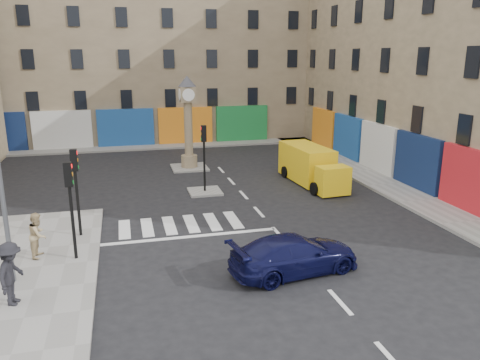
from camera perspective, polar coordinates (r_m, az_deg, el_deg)
name	(u,v)px	position (r m, az deg, el deg)	size (l,w,h in m)	color
ground	(286,242)	(19.69, 5.66, -7.59)	(120.00, 120.00, 0.00)	black
sidewalk_right	(359,172)	(31.83, 14.35, 0.99)	(2.60, 30.00, 0.15)	gray
sidewalk_far	(152,147)	(40.02, -10.72, 4.03)	(32.00, 2.40, 0.15)	gray
island_near	(205,192)	(26.50, -4.30, -1.42)	(1.80, 1.80, 0.12)	gray
island_far	(190,168)	(32.23, -6.18, 1.52)	(2.40, 2.40, 0.12)	gray
building_right	(456,47)	(34.44, 24.81, 14.47)	(10.00, 30.00, 16.00)	tan
building_far	(143,44)	(45.12, -11.78, 15.96)	(32.00, 10.00, 17.00)	gray
traffic_light_left_near	(70,195)	(18.05, -20.00, -1.75)	(0.28, 0.22, 3.70)	black
traffic_light_left_far	(76,179)	(20.35, -19.40, 0.15)	(0.28, 0.22, 3.70)	black
traffic_light_island	(204,148)	(25.90, -4.41, 3.96)	(0.28, 0.22, 3.70)	black
clock_pillar	(188,117)	(31.60, -6.35, 7.68)	(1.20, 1.20, 6.10)	tan
navy_sedan	(295,254)	(16.92, 6.67, -8.99)	(1.93, 4.76, 1.38)	black
yellow_van	(311,166)	(28.41, 8.62, 1.73)	(2.39, 6.15, 2.19)	yellow
pedestrian_tan	(38,235)	(19.22, -23.41, -6.15)	(0.84, 0.65, 1.73)	tan
pedestrian_dark	(11,274)	(15.98, -26.13, -10.22)	(1.29, 0.74, 2.00)	black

